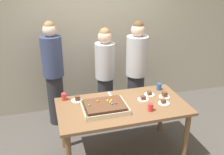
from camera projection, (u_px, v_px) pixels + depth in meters
name	position (u px, v px, depth m)	size (l,w,h in m)	color
ground_plane	(122.00, 153.00, 3.66)	(12.00, 12.00, 0.00)	#4C4742
interior_back_panel	(95.00, 27.00, 4.48)	(8.00, 0.12, 3.00)	#B2A893
party_table	(122.00, 111.00, 3.38)	(1.72, 0.90, 0.79)	brown
sheet_cake	(105.00, 107.00, 3.23)	(0.56, 0.45, 0.11)	beige
plated_slice_near_left	(149.00, 94.00, 3.61)	(0.15, 0.15, 0.06)	white
plated_slice_near_right	(77.00, 99.00, 3.45)	(0.15, 0.15, 0.07)	white
plated_slice_far_left	(143.00, 99.00, 3.48)	(0.15, 0.15, 0.06)	white
plated_slice_far_right	(164.00, 102.00, 3.38)	(0.15, 0.15, 0.06)	white
plated_slice_center_front	(164.00, 95.00, 3.55)	(0.15, 0.15, 0.08)	white
drink_cup_nearest	(64.00, 97.00, 3.46)	(0.07, 0.07, 0.10)	red
drink_cup_middle	(159.00, 87.00, 3.76)	(0.07, 0.07, 0.10)	#2D5199
drink_cup_far_end	(150.00, 107.00, 3.20)	(0.07, 0.07, 0.10)	red
cake_server_utensil	(110.00, 95.00, 3.61)	(0.03, 0.20, 0.01)	silver
person_serving_front	(105.00, 75.00, 4.13)	(0.32, 0.32, 1.63)	#28282D
person_green_shirt_behind	(54.00, 73.00, 4.06)	(0.33, 0.33, 1.75)	#28282D
person_striped_tie_right	(136.00, 72.00, 4.13)	(0.34, 0.34, 1.74)	#28282D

